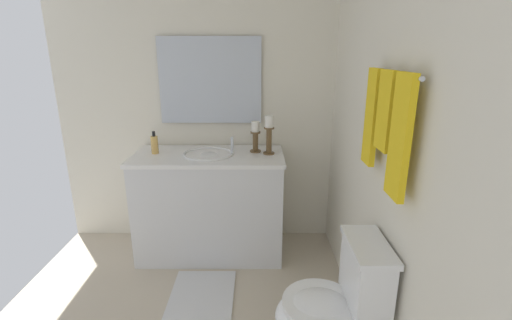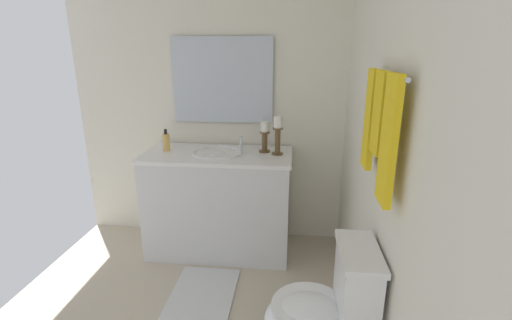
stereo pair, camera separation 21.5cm
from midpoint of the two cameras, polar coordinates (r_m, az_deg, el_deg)
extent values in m
cube|color=silver|center=(1.77, 24.57, 2.02)|extent=(2.77, 0.04, 2.45)
cube|color=silver|center=(3.10, -5.46, 9.28)|extent=(0.04, 2.36, 2.45)
cube|color=silver|center=(2.99, -3.89, -7.15)|extent=(0.55, 1.16, 0.83)
cube|color=white|center=(2.84, -4.06, 0.79)|extent=(0.58, 1.19, 0.03)
sphere|color=black|center=(3.21, -14.08, -5.11)|extent=(0.02, 0.02, 0.02)
sphere|color=black|center=(3.04, -15.33, -6.48)|extent=(0.02, 0.02, 0.02)
ellipsoid|color=white|center=(2.85, -4.04, 0.13)|extent=(0.38, 0.30, 0.11)
torus|color=white|center=(2.84, -4.06, 1.16)|extent=(0.40, 0.40, 0.02)
cylinder|color=silver|center=(2.79, -0.25, 2.36)|extent=(0.02, 0.02, 0.14)
cube|color=silver|center=(3.02, -3.35, 12.62)|extent=(0.02, 0.84, 0.70)
cylinder|color=brown|center=(2.81, 5.64, 0.99)|extent=(0.09, 0.09, 0.01)
cylinder|color=brown|center=(2.78, 5.70, 2.88)|extent=(0.04, 0.04, 0.20)
cylinder|color=brown|center=(2.76, 5.76, 5.05)|extent=(0.08, 0.08, 0.01)
cylinder|color=white|center=(2.75, 5.79, 6.10)|extent=(0.06, 0.06, 0.09)
cylinder|color=brown|center=(2.87, 3.54, 1.39)|extent=(0.09, 0.09, 0.01)
cylinder|color=brown|center=(2.85, 3.56, 2.78)|extent=(0.04, 0.04, 0.16)
cylinder|color=brown|center=(2.83, 3.59, 4.42)|extent=(0.08, 0.08, 0.01)
cylinder|color=white|center=(2.82, 3.61, 5.35)|extent=(0.06, 0.06, 0.08)
cylinder|color=#E5B259|center=(2.95, -12.21, 2.75)|extent=(0.06, 0.06, 0.14)
cylinder|color=black|center=(2.93, -12.32, 4.46)|extent=(0.02, 0.02, 0.04)
cylinder|color=white|center=(1.97, 11.93, -22.34)|extent=(0.39, 0.39, 0.03)
cube|color=white|center=(1.91, 19.17, -18.36)|extent=(0.36, 0.17, 0.32)
cube|color=white|center=(1.82, 19.71, -13.82)|extent=(0.38, 0.19, 0.03)
cylinder|color=silver|center=(1.70, 23.97, 12.32)|extent=(0.58, 0.02, 0.02)
cube|color=yellow|center=(1.91, 20.94, 6.06)|extent=(0.14, 0.03, 0.50)
cube|color=yellow|center=(1.71, 22.74, 6.90)|extent=(0.16, 0.03, 0.37)
cube|color=yellow|center=(1.55, 24.35, 2.73)|extent=(0.16, 0.03, 0.53)
cube|color=silver|center=(2.67, -6.12, -20.68)|extent=(0.60, 0.44, 0.02)
camera|label=1|loc=(0.11, -87.14, 0.87)|focal=24.91mm
camera|label=2|loc=(0.11, 92.86, -0.87)|focal=24.91mm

